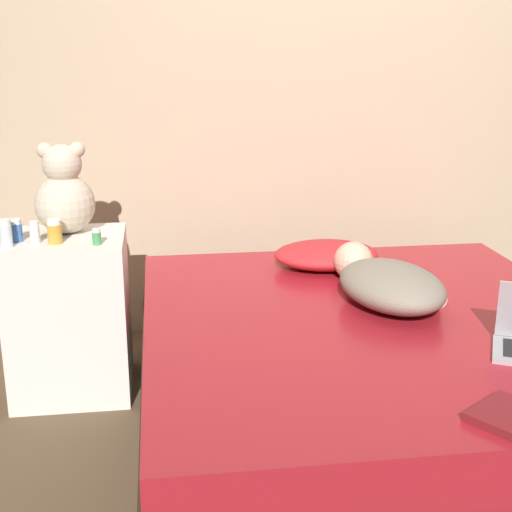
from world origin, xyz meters
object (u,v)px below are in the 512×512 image
at_px(pillow, 326,255).
at_px(person_lying, 387,282).
at_px(bottle_amber, 55,232).
at_px(bottle_white, 35,233).
at_px(bottle_clear, 6,234).
at_px(bottle_green, 97,237).
at_px(book, 509,416).
at_px(bottle_blue, 16,231).
at_px(teddy_bear, 64,194).

distance_m(pillow, person_lying, 0.49).
distance_m(bottle_amber, bottle_white, 0.08).
bearing_deg(bottle_white, bottle_clear, -155.99).
xyz_separation_m(bottle_green, book, (1.13, -1.18, -0.21)).
height_order(person_lying, bottle_clear, bottle_clear).
bearing_deg(bottle_blue, bottle_amber, -17.79).
bearing_deg(bottle_clear, person_lying, -11.32).
height_order(bottle_green, bottle_clear, bottle_clear).
distance_m(teddy_bear, bottle_clear, 0.30).
xyz_separation_m(person_lying, bottle_amber, (-1.26, 0.31, 0.16)).
bearing_deg(book, bottle_blue, 138.66).
bearing_deg(teddy_bear, bottle_blue, -149.01).
height_order(teddy_bear, book, teddy_bear).
bearing_deg(bottle_clear, bottle_blue, 74.05).
xyz_separation_m(person_lying, bottle_blue, (-1.41, 0.37, 0.16)).
height_order(bottle_amber, bottle_blue, bottle_amber).
bearing_deg(pillow, bottle_clear, -171.85).
height_order(pillow, bottle_white, bottle_white).
relative_size(bottle_amber, bottle_clear, 0.88).
height_order(pillow, bottle_green, bottle_green).
height_order(teddy_bear, bottle_amber, teddy_bear).
bearing_deg(pillow, person_lying, -75.67).
bearing_deg(person_lying, bottle_white, 155.56).
bearing_deg(teddy_bear, bottle_green, -56.08).
xyz_separation_m(pillow, teddy_bear, (-1.11, 0.00, 0.30)).
height_order(bottle_amber, bottle_white, bottle_amber).
height_order(bottle_blue, bottle_green, bottle_blue).
bearing_deg(teddy_bear, book, -47.58).
bearing_deg(book, bottle_clear, 140.87).
height_order(person_lying, teddy_bear, teddy_bear).
bearing_deg(bottle_amber, bottle_white, 168.03).
relative_size(bottle_clear, bottle_white, 1.26).
relative_size(person_lying, bottle_blue, 7.46).
xyz_separation_m(teddy_bear, book, (1.27, -1.39, -0.35)).
bearing_deg(bottle_clear, bottle_white, 24.01).
distance_m(bottle_white, book, 1.87).
relative_size(teddy_bear, book, 1.49).
distance_m(pillow, book, 1.40).
relative_size(bottle_amber, bottle_green, 1.51).
relative_size(bottle_amber, book, 0.38).
relative_size(bottle_blue, bottle_green, 1.42).
bearing_deg(pillow, bottle_amber, -171.96).
xyz_separation_m(pillow, bottle_amber, (-1.13, -0.16, 0.19)).
relative_size(pillow, bottle_green, 7.24).
height_order(person_lying, bottle_blue, bottle_blue).
relative_size(teddy_bear, bottle_white, 4.33).
distance_m(pillow, bottle_amber, 1.16).
distance_m(teddy_bear, bottle_blue, 0.25).
height_order(teddy_bear, bottle_green, teddy_bear).
height_order(person_lying, bottle_white, bottle_white).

